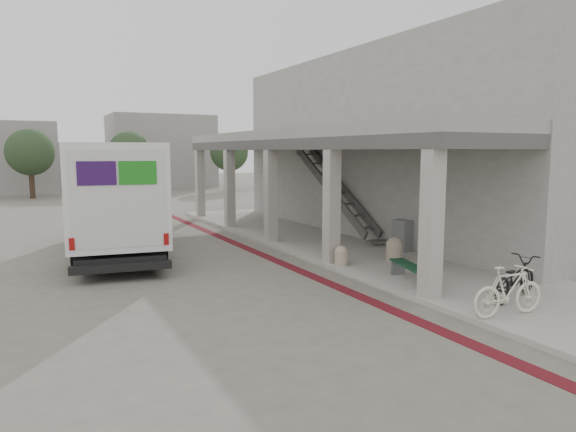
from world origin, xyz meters
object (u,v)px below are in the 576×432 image
bicycle_cream (509,291)px  bench (411,270)px  fedex_truck (117,196)px  utility_cabinet (403,236)px  bicycle_black (515,279)px

bicycle_cream → bench: bearing=4.4°
fedex_truck → utility_cabinet: (7.97, -4.43, -1.25)m
fedex_truck → bicycle_black: size_ratio=4.81×
bicycle_black → bicycle_cream: bicycle_cream is taller
fedex_truck → bench: bearing=-44.9°
bench → utility_cabinet: bearing=68.4°
bench → bicycle_black: (0.94, -2.21, 0.17)m
bicycle_black → utility_cabinet: bearing=-29.7°
bench → utility_cabinet: size_ratio=1.80×
utility_cabinet → bench: bearing=-131.4°
bicycle_cream → bicycle_black: bearing=-50.0°
fedex_truck → bicycle_black: bearing=-47.6°
fedex_truck → bicycle_cream: (5.47, -10.48, -1.24)m
utility_cabinet → bicycle_cream: bearing=-116.5°
bench → bicycle_black: size_ratio=1.01×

